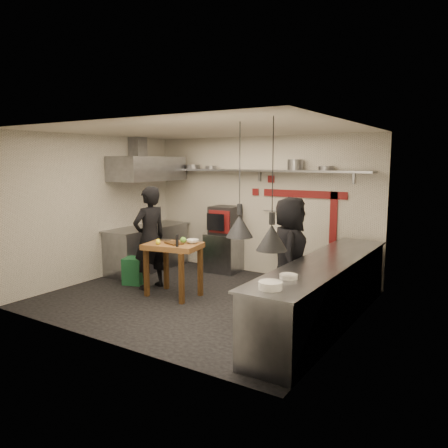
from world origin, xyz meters
The scene contains 47 objects.
floor centered at (0.00, 0.00, 0.00)m, with size 5.00×5.00×0.00m, color black.
ceiling centered at (0.00, 0.00, 2.80)m, with size 5.00×5.00×0.00m, color silver.
wall_back centered at (0.00, 2.10, 1.40)m, with size 5.00×0.04×2.80m, color silver.
wall_front centered at (0.00, -2.10, 1.40)m, with size 5.00×0.04×2.80m, color silver.
wall_left centered at (-2.50, 0.00, 1.40)m, with size 0.04×4.20×2.80m, color silver.
wall_right centered at (2.50, 0.00, 1.40)m, with size 0.04×4.20×2.80m, color silver.
red_band_horiz centered at (0.95, 2.08, 1.68)m, with size 1.70×0.02×0.14m, color maroon.
red_band_vert centered at (1.55, 2.08, 1.20)m, with size 0.14×0.02×1.10m, color maroon.
red_tile_a centered at (0.25, 2.08, 1.95)m, with size 0.14×0.02×0.14m, color maroon.
red_tile_b centered at (-0.10, 2.08, 1.68)m, with size 0.14×0.02×0.14m, color maroon.
back_shelf centered at (0.00, 1.92, 2.12)m, with size 4.60×0.34×0.04m, color slate.
shelf_bracket_left centered at (-1.90, 2.07, 2.02)m, with size 0.04×0.06×0.24m, color slate.
shelf_bracket_mid centered at (0.00, 2.07, 2.02)m, with size 0.04×0.06×0.24m, color slate.
shelf_bracket_right centered at (1.90, 2.07, 2.02)m, with size 0.04×0.06×0.24m, color slate.
pan_far_left centered at (-1.56, 1.92, 2.19)m, with size 0.30×0.30×0.09m, color slate.
pan_mid_left centered at (-1.09, 1.92, 2.18)m, with size 0.24×0.24×0.07m, color slate.
stock_pot centered at (0.83, 1.92, 2.24)m, with size 0.29×0.29×0.20m, color slate.
pan_right centered at (1.43, 1.92, 2.18)m, with size 0.27×0.27×0.08m, color slate.
oven_stand centered at (-0.68, 1.79, 0.40)m, with size 0.67×0.61×0.80m, color slate.
combi_oven centered at (-0.66, 1.80, 1.09)m, with size 0.55×0.51×0.58m, color black.
oven_door centered at (-0.63, 1.53, 1.09)m, with size 0.48×0.03×0.46m, color maroon.
oven_glass centered at (-0.66, 1.44, 1.09)m, with size 0.40×0.02×0.34m, color black.
hand_sink centered at (0.55, 1.92, 0.78)m, with size 0.46×0.34×0.22m, color white.
sink_tap centered at (0.55, 1.92, 0.96)m, with size 0.03×0.03×0.14m, color slate.
sink_drain centered at (0.55, 1.88, 0.34)m, with size 0.06×0.06×0.66m, color slate.
utensil_rail centered at (0.55, 2.06, 1.32)m, with size 0.02×0.02×0.90m, color slate.
counter_right centered at (2.15, 0.00, 0.45)m, with size 0.70×3.80×0.90m, color slate.
counter_right_top centered at (2.15, 0.00, 0.92)m, with size 0.76×3.90×0.03m, color slate.
plate_stack centered at (2.12, -1.65, 0.97)m, with size 0.26×0.26×0.09m, color white.
small_bowl_right centered at (2.10, -1.13, 0.96)m, with size 0.21×0.21×0.05m, color white.
counter_left centered at (-2.15, 1.05, 0.45)m, with size 0.70×1.90×0.90m, color slate.
counter_left_top centered at (-2.15, 1.05, 0.92)m, with size 0.76×2.00×0.03m, color slate.
extractor_hood centered at (-2.10, 1.05, 2.15)m, with size 0.78×1.60×0.50m, color slate.
hood_duct centered at (-2.35, 1.05, 2.55)m, with size 0.28×0.28×0.50m, color slate.
green_bin centered at (-1.60, 0.08, 0.25)m, with size 0.36×0.36×0.50m, color #18552F.
prep_table centered at (-0.50, -0.11, 0.46)m, with size 0.92×0.64×0.92m, color brown, non-canonical shape.
cutting_board centered at (-0.45, -0.13, 0.93)m, with size 0.30×0.21×0.03m, color #482C13.
pepper_mill centered at (-0.25, -0.29, 1.02)m, with size 0.05×0.05×0.20m, color black.
lemon_a centered at (-0.71, -0.24, 0.96)m, with size 0.08×0.08×0.08m, color yellow.
lemon_b centered at (-0.65, -0.31, 0.96)m, with size 0.08×0.08×0.08m, color yellow.
veg_ball centered at (-0.38, 0.03, 0.97)m, with size 0.11×0.11×0.11m, color #5D9C34.
steel_tray centered at (-0.78, 0.01, 0.94)m, with size 0.18×0.12×0.03m, color slate.
bowl centered at (-0.23, 0.09, 0.95)m, with size 0.21×0.21×0.07m, color white.
heat_lamp_near centered at (1.31, -0.93, 2.06)m, with size 0.36×0.36×1.48m, color black, non-canonical shape.
heat_lamp_far centered at (1.98, -1.35, 2.05)m, with size 0.36×0.36×1.51m, color black, non-canonical shape.
chef_left centered at (-1.15, 0.04, 0.93)m, with size 0.68×0.45×1.86m, color black.
chef_right centered at (1.45, 0.36, 0.88)m, with size 0.86×0.56×1.77m, color black.
Camera 1 is at (4.17, -5.77, 2.31)m, focal length 35.00 mm.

